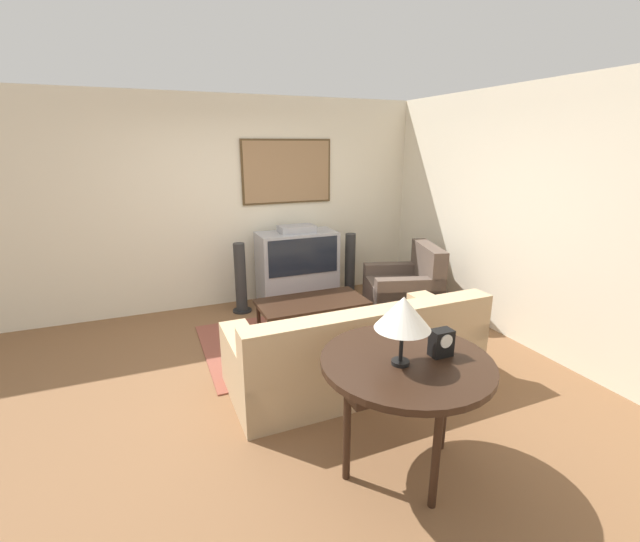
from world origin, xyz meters
TOP-DOWN VIEW (x-y plane):
  - ground_plane at (0.00, 0.00)m, footprint 12.00×12.00m
  - wall_back at (0.02, 2.13)m, footprint 12.00×0.10m
  - wall_right at (2.63, 0.00)m, footprint 0.06×12.00m
  - area_rug at (0.52, 0.62)m, footprint 2.33×1.56m
  - tv at (0.77, 1.74)m, footprint 1.04×0.52m
  - couch at (0.57, -0.41)m, footprint 2.25×0.98m
  - armchair at (1.88, 0.81)m, footprint 1.03×1.03m
  - coffee_table at (0.56, 0.65)m, footprint 1.20×0.62m
  - console_table at (0.35, -1.50)m, footprint 1.08×1.08m
  - table_lamp at (0.28, -1.53)m, footprint 0.34×0.34m
  - mantel_clock at (0.58, -1.53)m, footprint 0.14×0.10m
  - speaker_tower_left at (-0.01, 1.71)m, footprint 0.25×0.25m
  - speaker_tower_right at (1.55, 1.71)m, footprint 0.25×0.25m

SIDE VIEW (x-z plane):
  - ground_plane at x=0.00m, z-range 0.00..0.00m
  - area_rug at x=0.52m, z-range 0.00..0.01m
  - couch at x=0.57m, z-range -0.12..0.70m
  - armchair at x=1.88m, z-range -0.15..0.75m
  - coffee_table at x=0.56m, z-range 0.18..0.61m
  - speaker_tower_left at x=-0.01m, z-range -0.03..0.88m
  - speaker_tower_right at x=1.55m, z-range -0.03..0.88m
  - tv at x=0.77m, z-range -0.03..1.05m
  - console_table at x=0.35m, z-range 0.34..1.15m
  - mantel_clock at x=0.58m, z-range 0.81..0.99m
  - table_lamp at x=0.28m, z-range 0.93..1.36m
  - wall_right at x=2.63m, z-range 0.00..2.70m
  - wall_back at x=0.02m, z-range 0.01..2.71m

